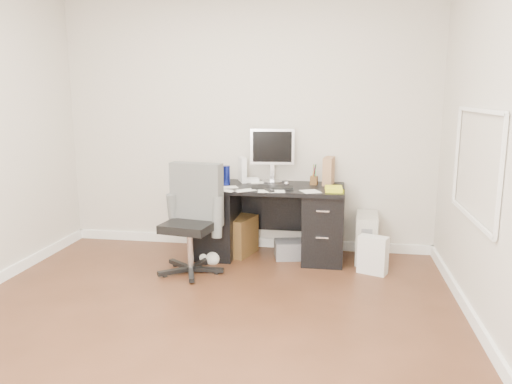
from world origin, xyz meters
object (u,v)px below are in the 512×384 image
desk (269,219)px  pc_tower (366,237)px  lcd_monitor (272,155)px  keyboard (272,187)px  office_chair (189,220)px  wicker_basket (234,235)px

desk → pc_tower: (0.99, 0.06, -0.16)m
lcd_monitor → keyboard: bearing=-88.2°
office_chair → desk: bearing=50.9°
office_chair → pc_tower: size_ratio=2.18×
desk → wicker_basket: 0.45m
lcd_monitor → keyboard: size_ratio=1.42×
office_chair → wicker_basket: bearing=76.5°
desk → keyboard: (0.05, -0.14, 0.36)m
office_chair → pc_tower: 1.81m
pc_tower → wicker_basket: bearing=-176.8°
office_chair → wicker_basket: size_ratio=2.57×
keyboard → office_chair: bearing=-152.4°
desk → wicker_basket: bearing=170.9°
lcd_monitor → keyboard: lcd_monitor is taller
keyboard → office_chair: size_ratio=0.40×
lcd_monitor → wicker_basket: lcd_monitor is taller
office_chair → lcd_monitor: bearing=58.9°
desk → lcd_monitor: lcd_monitor is taller
lcd_monitor → keyboard: (0.05, -0.33, -0.28)m
lcd_monitor → keyboard: 0.43m
wicker_basket → keyboard: bearing=-24.9°
keyboard → pc_tower: keyboard is taller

